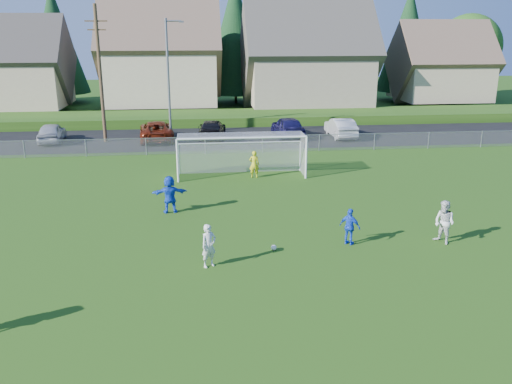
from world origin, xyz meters
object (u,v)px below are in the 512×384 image
Objects in this scene: soccer_ball at (274,248)px; goalkeeper at (254,164)px; car_a at (52,133)px; player_white_b at (444,222)px; player_blue_a at (350,227)px; player_white_a at (209,246)px; car_d at (212,129)px; car_f at (341,128)px; car_c at (157,131)px; player_blue_b at (170,194)px; soccer_goal at (241,148)px; car_e at (288,127)px.

goalkeeper is (0.37, 10.79, 0.68)m from soccer_ball.
soccer_ball is 26.52m from car_a.
player_white_b is at bearing 127.93° from goalkeeper.
player_white_b reaches higher than player_blue_a.
player_white_a is 26.37m from car_a.
car_f is (10.17, -0.51, 0.04)m from car_d.
car_c is at bearing -27.76° from player_blue_a.
player_blue_a is 0.84× the size of player_blue_b.
car_f is at bearing 69.08° from soccer_ball.
player_blue_a is 23.94m from car_c.
goalkeeper is 13.27m from car_c.
player_white_a reaches higher than player_blue_a.
soccer_ball is 11.45m from soccer_goal.
car_a is 12.15m from car_d.
player_blue_b is 20.04m from car_a.
car_d is 6.01m from car_e.
car_d is at bearing -4.58° from car_e.
player_white_a is 6.48m from player_blue_b.
player_white_a is 9.50m from player_white_b.
player_blue_b is at bearing 6.90° from player_blue_a.
player_white_b is at bearing -24.63° from player_white_a.
player_blue_a is at bearing 81.96° from car_e.
goalkeeper is 18.49m from car_a.
player_white_a is at bearing 110.71° from car_a.
player_white_b is at bearing 115.99° from car_d.
car_c is 1.17× the size of car_f.
car_f is (22.32, -0.47, 0.03)m from car_a.
soccer_ball is 0.14× the size of player_white_a.
car_e is at bearing 175.57° from car_a.
player_blue_a is (3.10, 0.29, 0.64)m from soccer_ball.
car_d is (-4.81, 22.36, -0.03)m from player_blue_a.
player_blue_a is at bearing 107.35° from car_c.
soccer_goal is (-7.22, 11.34, 0.74)m from player_white_b.
player_blue_b is 17.49m from car_c.
player_white_b is 12.61m from goalkeeper.
car_f is at bearing 174.10° from car_a.
goalkeeper reaches higher than car_c.
car_c is 14.44m from car_f.
soccer_ball is 0.05× the size of car_f.
car_d is 0.66× the size of soccer_goal.
car_a is at bearing -4.68° from car_e.
car_d is at bearing 94.31° from soccer_ball.
car_d is at bearing 173.51° from player_white_b.
car_d is (2.50, 17.60, -0.17)m from player_blue_b.
player_blue_b is 7.43m from soccer_goal.
player_white_b reaches higher than soccer_ball.
car_e is (18.16, 0.09, 0.09)m from car_a.
goalkeeper is at bearing 53.65° from car_f.
goalkeeper is at bearing -37.85° from soccer_goal.
player_white_a is at bearing -99.95° from soccer_goal.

